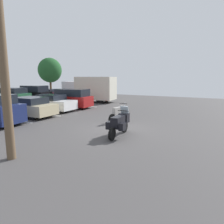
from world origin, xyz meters
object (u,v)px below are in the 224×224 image
at_px(motorcycle_touring, 120,123).
at_px(car_far_maroon, 47,94).
at_px(motorcycle_second, 119,113).
at_px(car_white, 50,103).
at_px(car_far_black, 33,94).
at_px(car_red, 69,98).
at_px(box_truck, 90,89).
at_px(car_far_green, 11,96).
at_px(car_champagne, 27,107).

bearing_deg(motorcycle_touring, car_far_maroon, 55.63).
distance_m(motorcycle_second, car_white, 7.54).
bearing_deg(car_far_black, car_red, -102.67).
bearing_deg(car_far_black, car_far_maroon, 7.89).
xyz_separation_m(motorcycle_second, box_truck, (8.55, 7.92, 1.01)).
height_order(car_red, car_far_black, car_far_black).
bearing_deg(car_red, car_far_maroon, 59.50).
distance_m(motorcycle_touring, car_red, 10.71).
height_order(car_far_maroon, box_truck, box_truck).
xyz_separation_m(car_red, car_far_maroon, (4.23, 7.17, -0.19)).
bearing_deg(car_far_maroon, car_red, -120.50).
height_order(car_far_black, car_far_maroon, car_far_black).
bearing_deg(car_far_black, car_white, -120.67).
height_order(motorcycle_touring, car_white, car_white).
distance_m(car_far_green, car_far_black, 2.72).
bearing_deg(box_truck, car_far_maroon, 96.68).
relative_size(motorcycle_second, car_red, 0.44).
bearing_deg(motorcycle_touring, car_far_green, 71.17).
bearing_deg(car_white, car_far_black, 59.33).
bearing_deg(box_truck, car_red, -170.29).
relative_size(car_white, car_red, 1.01).
bearing_deg(car_champagne, car_red, 0.11).
distance_m(car_white, car_far_maroon, 9.43).
bearing_deg(car_champagne, motorcycle_second, -78.39).
distance_m(car_red, car_far_maroon, 8.33).
xyz_separation_m(car_far_maroon, box_truck, (0.74, -6.33, 0.87)).
bearing_deg(car_far_green, car_white, -99.42).
distance_m(car_far_maroon, box_truck, 6.43).
height_order(car_champagne, car_white, car_champagne).
height_order(car_white, car_far_black, car_far_black).
bearing_deg(car_red, box_truck, 9.71).
relative_size(car_champagne, car_red, 1.00).
relative_size(motorcycle_touring, motorcycle_second, 1.05).
bearing_deg(car_champagne, car_far_green, 61.56).
bearing_deg(motorcycle_touring, car_white, 64.60).
relative_size(car_red, box_truck, 0.74).
distance_m(car_white, car_far_black, 7.49).
height_order(car_red, car_far_maroon, car_red).
bearing_deg(car_far_maroon, motorcycle_touring, -124.37).
distance_m(car_champagne, car_far_black, 9.46).
xyz_separation_m(motorcycle_touring, car_white, (4.21, 8.87, 0.02)).
xyz_separation_m(motorcycle_touring, motorcycle_second, (2.92, 1.44, -0.10)).
height_order(motorcycle_second, car_far_maroon, car_far_maroon).
xyz_separation_m(car_white, car_far_green, (1.12, 6.78, 0.23)).
bearing_deg(car_far_maroon, box_truck, -83.32).
xyz_separation_m(car_champagne, car_red, (5.04, 0.01, 0.19)).
relative_size(car_white, car_far_black, 1.02).
height_order(motorcycle_touring, car_red, car_red).
bearing_deg(box_truck, motorcycle_touring, -140.79).
bearing_deg(motorcycle_touring, car_far_black, 62.32).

